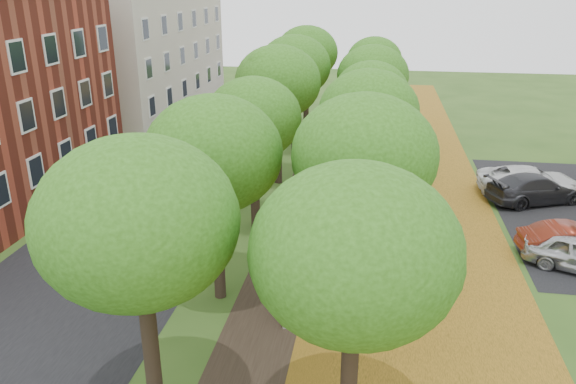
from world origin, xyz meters
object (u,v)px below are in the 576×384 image
at_px(car_red, 574,242).
at_px(car_grey, 535,188).
at_px(car_white, 531,182).
at_px(bench, 283,304).

bearing_deg(car_red, car_grey, -6.69).
height_order(car_red, car_grey, car_grey).
xyz_separation_m(car_red, car_grey, (0.00, 6.13, 0.03)).
relative_size(car_red, car_white, 0.80).
xyz_separation_m(bench, car_red, (10.82, 5.86, 0.27)).
relative_size(bench, car_red, 0.42).
height_order(bench, car_grey, car_grey).
bearing_deg(car_grey, bench, 114.75).
bearing_deg(car_grey, car_white, -23.17).
relative_size(car_grey, car_white, 0.95).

